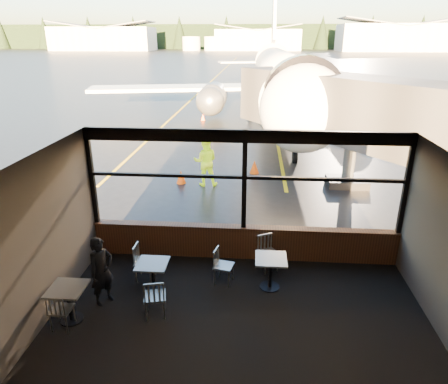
# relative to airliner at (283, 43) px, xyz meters

# --- Properties ---
(ground_plane) EXTENTS (520.00, 520.00, 0.00)m
(ground_plane) POSITION_rel_airliner_xyz_m (-1.99, 99.55, -5.23)
(ground_plane) COLOR black
(ground_plane) RESTS_ON ground
(carpet_floor) EXTENTS (8.00, 6.00, 0.01)m
(carpet_floor) POSITION_rel_airliner_xyz_m (-1.99, -23.45, -5.22)
(carpet_floor) COLOR black
(carpet_floor) RESTS_ON ground
(ceiling) EXTENTS (8.00, 6.00, 0.04)m
(ceiling) POSITION_rel_airliner_xyz_m (-1.99, -23.45, -1.73)
(ceiling) COLOR #38332D
(ceiling) RESTS_ON ground
(wall_left) EXTENTS (0.04, 6.00, 3.50)m
(wall_left) POSITION_rel_airliner_xyz_m (-5.99, -23.45, -3.48)
(wall_left) COLOR #504740
(wall_left) RESTS_ON ground
(window_sill) EXTENTS (8.00, 0.28, 0.90)m
(window_sill) POSITION_rel_airliner_xyz_m (-1.99, -20.45, -4.78)
(window_sill) COLOR #542D19
(window_sill) RESTS_ON ground
(window_header) EXTENTS (8.00, 0.18, 0.30)m
(window_header) POSITION_rel_airliner_xyz_m (-1.99, -20.45, -1.88)
(window_header) COLOR black
(window_header) RESTS_ON ground
(mullion_left) EXTENTS (0.12, 0.12, 2.60)m
(mullion_left) POSITION_rel_airliner_xyz_m (-5.94, -20.45, -3.03)
(mullion_left) COLOR black
(mullion_left) RESTS_ON ground
(mullion_centre) EXTENTS (0.12, 0.12, 2.60)m
(mullion_centre) POSITION_rel_airliner_xyz_m (-1.99, -20.45, -3.03)
(mullion_centre) COLOR black
(mullion_centre) RESTS_ON ground
(mullion_right) EXTENTS (0.12, 0.12, 2.60)m
(mullion_right) POSITION_rel_airliner_xyz_m (1.96, -20.45, -3.03)
(mullion_right) COLOR black
(mullion_right) RESTS_ON ground
(window_transom) EXTENTS (8.00, 0.10, 0.08)m
(window_transom) POSITION_rel_airliner_xyz_m (-1.99, -20.45, -2.93)
(window_transom) COLOR black
(window_transom) RESTS_ON ground
(airliner) EXTENTS (28.98, 34.61, 10.46)m
(airliner) POSITION_rel_airliner_xyz_m (0.00, 0.00, 0.00)
(airliner) COLOR white
(airliner) RESTS_ON ground_plane
(jet_bridge) EXTENTS (9.38, 11.47, 5.00)m
(jet_bridge) POSITION_rel_airliner_xyz_m (1.61, -14.95, -2.73)
(jet_bridge) COLOR #2B2B2D
(jet_bridge) RESTS_ON ground_plane
(cafe_table_near) EXTENTS (0.73, 0.73, 0.80)m
(cafe_table_near) POSITION_rel_airliner_xyz_m (-1.31, -21.79, -4.83)
(cafe_table_near) COLOR #9F9C92
(cafe_table_near) RESTS_ON carpet_floor
(cafe_table_mid) EXTENTS (0.70, 0.70, 0.77)m
(cafe_table_mid) POSITION_rel_airliner_xyz_m (-4.01, -22.17, -4.85)
(cafe_table_mid) COLOR gray
(cafe_table_mid) RESTS_ON carpet_floor
(cafe_table_left) EXTENTS (0.73, 0.73, 0.80)m
(cafe_table_left) POSITION_rel_airliner_xyz_m (-5.50, -23.31, -4.83)
(cafe_table_left) COLOR gray
(cafe_table_left) RESTS_ON carpet_floor
(chair_near_w) EXTENTS (0.59, 0.59, 0.90)m
(chair_near_w) POSITION_rel_airliner_xyz_m (-2.42, -21.66, -4.78)
(chair_near_w) COLOR #AEAA9D
(chair_near_w) RESTS_ON carpet_floor
(chair_near_n) EXTENTS (0.69, 0.69, 0.93)m
(chair_near_n) POSITION_rel_airliner_xyz_m (-1.34, -21.00, -4.76)
(chair_near_n) COLOR beige
(chair_near_n) RESTS_ON carpet_floor
(chair_mid_s) EXTENTS (0.61, 0.61, 0.94)m
(chair_mid_s) POSITION_rel_airliner_xyz_m (-3.77, -23.00, -4.76)
(chair_mid_s) COLOR #B2ADA1
(chair_mid_s) RESTS_ON carpet_floor
(chair_mid_w) EXTENTS (0.53, 0.53, 0.94)m
(chair_mid_w) POSITION_rel_airliner_xyz_m (-4.34, -21.67, -4.76)
(chair_mid_w) COLOR #BBB5A9
(chair_mid_w) RESTS_ON carpet_floor
(chair_left_s) EXTENTS (0.48, 0.48, 0.86)m
(chair_left_s) POSITION_rel_airliner_xyz_m (-5.56, -23.54, -4.80)
(chair_left_s) COLOR #AFA99E
(chair_left_s) RESTS_ON carpet_floor
(passenger) EXTENTS (0.65, 0.69, 1.59)m
(passenger) POSITION_rel_airliner_xyz_m (-5.02, -22.63, -4.43)
(passenger) COLOR black
(passenger) RESTS_ON carpet_floor
(ground_crew) EXTENTS (1.01, 0.82, 1.97)m
(ground_crew) POSITION_rel_airliner_xyz_m (-3.70, -14.83, -4.25)
(ground_crew) COLOR #BFF219
(ground_crew) RESTS_ON ground_plane
(cone_nose) EXTENTS (0.41, 0.41, 0.57)m
(cone_nose) POSITION_rel_airliner_xyz_m (-1.76, -13.18, -4.95)
(cone_nose) COLOR #F44207
(cone_nose) RESTS_ON ground_plane
(cone_wing) EXTENTS (0.33, 0.33, 0.46)m
(cone_wing) POSITION_rel_airliner_xyz_m (-5.55, -1.49, -5.00)
(cone_wing) COLOR #DC4206
(cone_wing) RESTS_ON ground_plane
(hangar_left) EXTENTS (45.00, 18.00, 11.00)m
(hangar_left) POSITION_rel_airliner_xyz_m (-71.99, 159.55, 0.27)
(hangar_left) COLOR silver
(hangar_left) RESTS_ON ground_plane
(hangar_mid) EXTENTS (38.00, 15.00, 10.00)m
(hangar_mid) POSITION_rel_airliner_xyz_m (-1.99, 164.55, -0.23)
(hangar_mid) COLOR silver
(hangar_mid) RESTS_ON ground_plane
(hangar_right) EXTENTS (50.00, 20.00, 12.00)m
(hangar_right) POSITION_rel_airliner_xyz_m (58.01, 157.55, 0.77)
(hangar_right) COLOR silver
(hangar_right) RESTS_ON ground_plane
(fuel_tank_a) EXTENTS (8.00, 8.00, 6.00)m
(fuel_tank_a) POSITION_rel_airliner_xyz_m (-31.99, 161.55, -2.23)
(fuel_tank_a) COLOR silver
(fuel_tank_a) RESTS_ON ground_plane
(fuel_tank_b) EXTENTS (8.00, 8.00, 6.00)m
(fuel_tank_b) POSITION_rel_airliner_xyz_m (-21.99, 161.55, -2.23)
(fuel_tank_b) COLOR silver
(fuel_tank_b) RESTS_ON ground_plane
(fuel_tank_c) EXTENTS (8.00, 8.00, 6.00)m
(fuel_tank_c) POSITION_rel_airliner_xyz_m (-11.99, 161.55, -2.23)
(fuel_tank_c) COLOR silver
(fuel_tank_c) RESTS_ON ground_plane
(treeline) EXTENTS (360.00, 3.00, 12.00)m
(treeline) POSITION_rel_airliner_xyz_m (-1.99, 189.55, 0.77)
(treeline) COLOR black
(treeline) RESTS_ON ground_plane
(cone_extra) EXTENTS (0.39, 0.39, 0.54)m
(cone_extra) POSITION_rel_airliner_xyz_m (-4.73, -14.71, -4.96)
(cone_extra) COLOR #F44307
(cone_extra) RESTS_ON ground_plane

